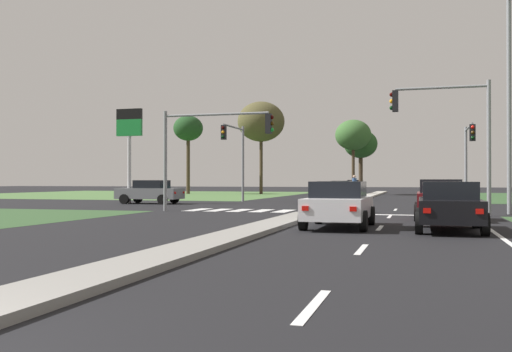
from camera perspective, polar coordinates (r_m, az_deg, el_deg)
The scene contains 35 objects.
ground_plane at distance 33.66m, azimuth 7.78°, elevation -3.04°, with size 200.00×200.00×0.00m, color black.
grass_verge_far_left at distance 65.25m, azimuth -11.72°, elevation -1.77°, with size 35.00×35.00×0.01m, color #476B38.
median_island_near at distance 15.13m, azimuth -2.53°, elevation -6.00°, with size 1.20×22.00×0.14m, color gray.
median_island_far at distance 58.50m, azimuth 11.25°, elevation -1.86°, with size 1.20×36.00×0.14m, color #ADA89E.
lane_dash_near at distance 7.26m, azimuth 5.67°, elevation -12.62°, with size 0.14×2.00×0.01m, color silver.
lane_dash_second at distance 13.14m, azimuth 10.37°, elevation -7.12°, with size 0.14×2.00×0.01m, color silver.
lane_dash_third at distance 19.09m, azimuth 12.12°, elevation -5.03°, with size 0.14×2.00×0.01m, color silver.
lane_dash_fourth at distance 25.06m, azimuth 13.03°, elevation -3.92°, with size 0.14×2.00×0.01m, color silver.
lane_dash_fifth at distance 31.05m, azimuth 13.59°, elevation -3.25°, with size 0.14×2.00×0.01m, color silver.
edge_line_right at distance 15.50m, azimuth 23.71°, elevation -6.07°, with size 0.14×24.00×0.01m, color silver.
stop_bar_near at distance 26.35m, azimuth 13.83°, elevation -3.75°, with size 6.40×0.50×0.01m, color silver.
crosswalk_bar_near at distance 30.26m, azimuth -5.76°, elevation -3.33°, with size 0.70×2.80×0.01m, color silver.
crosswalk_bar_second at distance 29.85m, azimuth -3.70°, elevation -3.37°, with size 0.70×2.80×0.01m, color silver.
crosswalk_bar_third at distance 29.49m, azimuth -1.59°, elevation -3.41°, with size 0.70×2.80×0.01m, color silver.
crosswalk_bar_fourth at distance 29.16m, azimuth 0.56°, elevation -3.44°, with size 0.70×2.80×0.01m, color silver.
crosswalk_bar_fifth at distance 28.88m, azimuth 2.77°, elevation -3.47°, with size 0.70×2.80×0.01m, color silver.
crosswalk_bar_sixth at distance 28.64m, azimuth 5.01°, elevation -3.50°, with size 0.70×2.80×0.01m, color silver.
car_blue_near at distance 64.69m, azimuth 9.77°, elevation -1.07°, with size 1.94×4.38×1.58m.
car_navy_second at distance 46.41m, azimuth 7.20°, elevation -1.39°, with size 2.03×4.34×1.47m.
car_black_third at distance 18.46m, azimuth 18.52°, elevation -2.80°, with size 1.98×4.29×1.50m.
car_white_fourth at distance 19.00m, azimuth 8.19°, elevation -2.74°, with size 2.05×4.38×1.50m.
car_maroon_fifth at distance 23.84m, azimuth 17.69°, elevation -2.18°, with size 1.95×4.25×1.57m.
car_grey_sixth at distance 38.62m, azimuth -10.39°, elevation -1.53°, with size 4.25×2.09×1.55m.
car_teal_eighth at distance 54.62m, azimuth 8.44°, elevation -1.23°, with size 2.02×4.37×1.50m.
traffic_signal_near_right at distance 26.83m, azimuth 18.81°, elevation 4.88°, with size 4.27×0.32×5.88m.
traffic_signal_far_left at distance 40.22m, azimuth -2.01°, elevation 2.73°, with size 0.32×4.59×5.45m.
traffic_signal_far_right at distance 37.96m, azimuth 20.21°, elevation 2.59°, with size 0.32×5.38×5.02m.
traffic_signal_near_left at distance 28.61m, azimuth -4.86°, elevation 3.59°, with size 5.73×0.32×5.02m.
street_lamp_second at distance 28.57m, azimuth 23.76°, elevation 7.49°, with size 0.56×2.35×9.80m.
pedestrian_at_median at distance 45.42m, azimuth 9.67°, elevation -0.80°, with size 0.34×0.34×1.80m.
fuel_price_totem at distance 39.28m, azimuth -12.38°, elevation 4.05°, with size 1.80×0.24×6.28m.
treeline_near at distance 66.42m, azimuth -6.70°, elevation 4.59°, with size 3.37×3.37×8.91m.
treeline_second at distance 65.59m, azimuth 0.51°, elevation 5.35°, with size 5.32×5.32×10.44m.
treeline_third at distance 63.90m, azimuth 10.28°, elevation 3.06°, with size 3.61×3.61×7.03m.
treeline_fourth at distance 61.24m, azimuth 9.56°, elevation 3.98°, with size 3.74×3.74×7.87m.
Camera 1 is at (4.77, -3.28, 1.54)m, focal length 40.57 mm.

